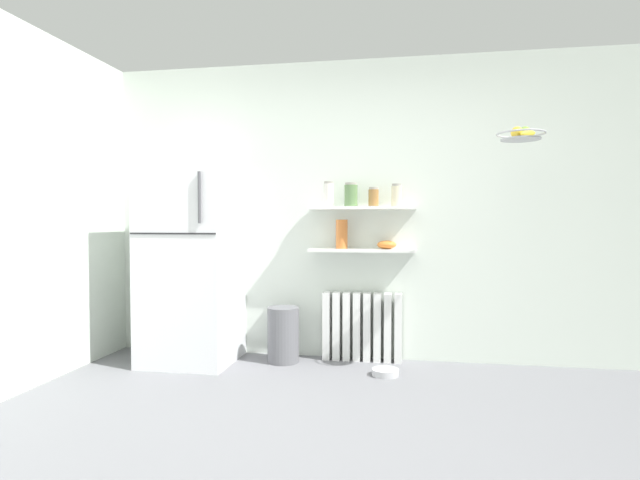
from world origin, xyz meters
TOP-DOWN VIEW (x-y plane):
  - ground_plane at (0.00, 0.50)m, footprint 7.04×7.04m
  - back_wall at (0.00, 2.05)m, footprint 7.04×0.10m
  - side_wall_left at (-2.25, 0.60)m, footprint 0.10×4.80m
  - refrigerator at (-1.37, 1.65)m, footprint 0.73×0.74m
  - radiator at (0.06, 1.92)m, footprint 0.68×0.12m
  - wall_shelf_lower at (0.06, 1.89)m, footprint 0.91×0.22m
  - wall_shelf_upper at (0.06, 1.89)m, footprint 0.91×0.22m
  - storage_jar_0 at (-0.22, 1.89)m, footprint 0.09×0.09m
  - storage_jar_1 at (-0.03, 1.89)m, footprint 0.11×0.11m
  - storage_jar_2 at (0.16, 1.89)m, footprint 0.09×0.09m
  - storage_jar_3 at (0.35, 1.89)m, footprint 0.09×0.09m
  - vase at (-0.11, 1.89)m, footprint 0.10×0.10m
  - shelf_bowl at (0.27, 1.89)m, footprint 0.16×0.16m
  - trash_bin at (-0.59, 1.76)m, footprint 0.27×0.27m
  - pet_food_bowl at (0.28, 1.52)m, footprint 0.21×0.21m
  - hanging_fruit_basket at (1.25, 1.42)m, footprint 0.34×0.34m

SIDE VIEW (x-z plane):
  - ground_plane at x=0.00m, z-range 0.00..0.00m
  - pet_food_bowl at x=0.28m, z-range 0.00..0.05m
  - trash_bin at x=-0.59m, z-range 0.00..0.47m
  - radiator at x=0.06m, z-range 0.00..0.58m
  - refrigerator at x=-1.37m, z-range 0.00..1.71m
  - wall_shelf_lower at x=0.06m, z-range 0.94..0.97m
  - shelf_bowl at x=0.27m, z-range 0.97..1.04m
  - vase at x=-0.11m, z-range 0.97..1.22m
  - back_wall at x=0.00m, z-range 0.00..2.60m
  - side_wall_left at x=-2.25m, z-range 0.00..2.60m
  - wall_shelf_upper at x=0.06m, z-range 1.30..1.33m
  - storage_jar_2 at x=0.16m, z-range 1.33..1.49m
  - storage_jar_3 at x=0.35m, z-range 1.33..1.51m
  - storage_jar_1 at x=-0.03m, z-range 1.33..1.53m
  - storage_jar_0 at x=-0.22m, z-range 1.33..1.54m
  - hanging_fruit_basket at x=1.25m, z-range 1.77..1.87m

